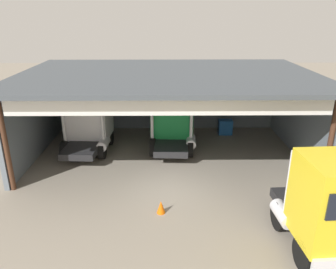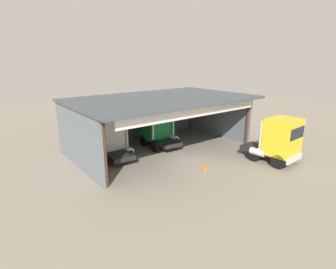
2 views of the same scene
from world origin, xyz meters
name	(u,v)px [view 1 (image 1 of 2)]	position (x,y,z in m)	size (l,w,h in m)	color
ground_plane	(169,190)	(0.00, 0.00, 0.00)	(80.00, 80.00, 0.00)	gray
workshop_shed	(168,93)	(0.00, 5.08, 3.43)	(15.72, 10.07, 4.82)	slate
truck_white_center_right_bay	(88,122)	(-4.69, 4.97, 1.75)	(2.66, 4.47, 3.30)	white
truck_green_center_left_bay	(172,118)	(0.29, 5.20, 1.87)	(2.69, 4.52, 3.52)	#197F3D
truck_yellow_yard_outside	(332,205)	(5.32, -4.31, 1.91)	(2.77, 4.47, 3.66)	yellow
oil_drum	(68,128)	(-6.67, 7.34, 0.47)	(0.58, 0.58, 0.94)	#197233
tool_cart	(225,127)	(3.93, 7.43, 0.50)	(0.90, 0.60, 1.00)	#1E59A5
traffic_cone	(161,207)	(-0.34, -1.86, 0.28)	(0.36, 0.36, 0.56)	orange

